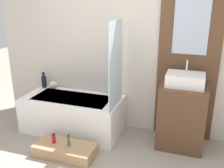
{
  "coord_description": "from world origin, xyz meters",
  "views": [
    {
      "loc": [
        0.89,
        -1.93,
        1.93
      ],
      "look_at": [
        -0.0,
        0.71,
        0.96
      ],
      "focal_mm": 42.0,
      "sensor_mm": 36.0,
      "label": 1
    }
  ],
  "objects_px": {
    "wooden_step_bench": "(65,150)",
    "vase_round_light": "(53,85)",
    "bottle_soap_primary": "(54,139)",
    "vase_tall_dark": "(44,81)",
    "bottle_soap_secondary": "(69,141)",
    "bathtub": "(73,114)",
    "sink": "(185,80)"
  },
  "relations": [
    {
      "from": "bathtub",
      "to": "vase_round_light",
      "type": "relative_size",
      "value": 11.0
    },
    {
      "from": "wooden_step_bench",
      "to": "sink",
      "type": "bearing_deg",
      "value": 27.86
    },
    {
      "from": "vase_round_light",
      "to": "bottle_soap_primary",
      "type": "distance_m",
      "value": 1.05
    },
    {
      "from": "wooden_step_bench",
      "to": "bottle_soap_secondary",
      "type": "bearing_deg",
      "value": 0.0
    },
    {
      "from": "vase_tall_dark",
      "to": "vase_round_light",
      "type": "bearing_deg",
      "value": -8.28
    },
    {
      "from": "sink",
      "to": "vase_round_light",
      "type": "height_order",
      "value": "sink"
    },
    {
      "from": "bathtub",
      "to": "bottle_soap_secondary",
      "type": "distance_m",
      "value": 0.67
    },
    {
      "from": "vase_round_light",
      "to": "bottle_soap_secondary",
      "type": "xyz_separation_m",
      "value": [
        0.7,
        -0.86,
        -0.36
      ]
    },
    {
      "from": "wooden_step_bench",
      "to": "vase_round_light",
      "type": "height_order",
      "value": "vase_round_light"
    },
    {
      "from": "vase_round_light",
      "to": "bottle_soap_secondary",
      "type": "relative_size",
      "value": 0.83
    },
    {
      "from": "wooden_step_bench",
      "to": "bottle_soap_secondary",
      "type": "height_order",
      "value": "bottle_soap_secondary"
    },
    {
      "from": "sink",
      "to": "vase_tall_dark",
      "type": "distance_m",
      "value": 2.18
    },
    {
      "from": "sink",
      "to": "vase_tall_dark",
      "type": "height_order",
      "value": "sink"
    },
    {
      "from": "bottle_soap_primary",
      "to": "wooden_step_bench",
      "type": "bearing_deg",
      "value": 0.0
    },
    {
      "from": "sink",
      "to": "bottle_soap_secondary",
      "type": "height_order",
      "value": "sink"
    },
    {
      "from": "vase_tall_dark",
      "to": "bottle_soap_primary",
      "type": "relative_size",
      "value": 1.86
    },
    {
      "from": "vase_tall_dark",
      "to": "bottle_soap_primary",
      "type": "distance_m",
      "value": 1.18
    },
    {
      "from": "bottle_soap_primary",
      "to": "sink",
      "type": "bearing_deg",
      "value": 25.38
    },
    {
      "from": "vase_tall_dark",
      "to": "bottle_soap_primary",
      "type": "height_order",
      "value": "vase_tall_dark"
    },
    {
      "from": "sink",
      "to": "vase_tall_dark",
      "type": "xyz_separation_m",
      "value": [
        -2.15,
        0.18,
        -0.31
      ]
    },
    {
      "from": "sink",
      "to": "vase_tall_dark",
      "type": "relative_size",
      "value": 1.86
    },
    {
      "from": "sink",
      "to": "vase_round_light",
      "type": "relative_size",
      "value": 3.58
    },
    {
      "from": "vase_tall_dark",
      "to": "vase_round_light",
      "type": "distance_m",
      "value": 0.18
    },
    {
      "from": "bathtub",
      "to": "wooden_step_bench",
      "type": "bearing_deg",
      "value": -72.43
    },
    {
      "from": "bathtub",
      "to": "vase_tall_dark",
      "type": "bearing_deg",
      "value": 157.16
    },
    {
      "from": "vase_tall_dark",
      "to": "bottle_soap_primary",
      "type": "bearing_deg",
      "value": -53.06
    },
    {
      "from": "vase_tall_dark",
      "to": "bathtub",
      "type": "bearing_deg",
      "value": -22.84
    },
    {
      "from": "bottle_soap_secondary",
      "to": "vase_round_light",
      "type": "bearing_deg",
      "value": 129.09
    },
    {
      "from": "bottle_soap_primary",
      "to": "bottle_soap_secondary",
      "type": "relative_size",
      "value": 0.86
    },
    {
      "from": "wooden_step_bench",
      "to": "bottle_soap_primary",
      "type": "distance_m",
      "value": 0.2
    },
    {
      "from": "sink",
      "to": "bottle_soap_secondary",
      "type": "relative_size",
      "value": 2.98
    },
    {
      "from": "vase_tall_dark",
      "to": "vase_round_light",
      "type": "xyz_separation_m",
      "value": [
        0.18,
        -0.03,
        -0.04
      ]
    }
  ]
}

